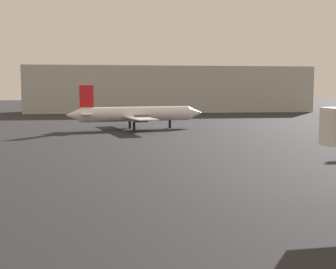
{
  "coord_description": "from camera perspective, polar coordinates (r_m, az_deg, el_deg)",
  "views": [
    {
      "loc": [
        -2.44,
        -13.01,
        7.59
      ],
      "look_at": [
        5.16,
        40.59,
        2.08
      ],
      "focal_mm": 48.04,
      "sensor_mm": 36.0,
      "label": 1
    }
  ],
  "objects": [
    {
      "name": "terminal_building",
      "position": [
        151.17,
        0.18,
        5.75
      ],
      "size": [
        92.43,
        20.51,
        14.82
      ],
      "primitive_type": "cube",
      "color": "#B7B7B2",
      "rests_on": "ground_plane"
    },
    {
      "name": "airplane_far_left",
      "position": [
        85.21,
        -4.11,
        2.6
      ],
      "size": [
        26.69,
        22.57,
        8.25
      ],
      "rotation": [
        0.0,
        0.0,
        0.19
      ],
      "color": "white",
      "rests_on": "ground_plane"
    }
  ]
}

